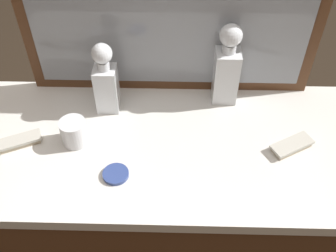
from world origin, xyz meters
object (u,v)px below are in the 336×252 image
(crystal_tumbler_far_right, at_px, (74,134))
(porcelain_dish, at_px, (116,174))
(crystal_decanter_front, at_px, (226,71))
(silver_brush_front, at_px, (292,146))
(crystal_decanter_rear, at_px, (106,84))
(silver_brush_rear, at_px, (19,141))

(crystal_tumbler_far_right, xyz_separation_m, porcelain_dish, (0.15, -0.13, -0.03))
(crystal_decanter_front, height_order, crystal_tumbler_far_right, crystal_decanter_front)
(porcelain_dish, bearing_deg, crystal_tumbler_far_right, 137.82)
(silver_brush_front, distance_m, porcelain_dish, 0.57)
(crystal_tumbler_far_right, height_order, porcelain_dish, crystal_tumbler_far_right)
(crystal_decanter_rear, xyz_separation_m, silver_brush_rear, (-0.27, -0.19, -0.09))
(silver_brush_front, distance_m, silver_brush_rear, 0.89)
(silver_brush_rear, bearing_deg, crystal_decanter_rear, 34.66)
(crystal_decanter_rear, distance_m, silver_brush_front, 0.65)
(silver_brush_rear, bearing_deg, crystal_tumbler_far_right, 4.28)
(crystal_decanter_rear, distance_m, crystal_decanter_front, 0.42)
(silver_brush_front, xyz_separation_m, silver_brush_rear, (-0.89, -0.00, 0.00))
(crystal_decanter_front, bearing_deg, silver_brush_rear, -160.06)
(crystal_decanter_rear, height_order, silver_brush_rear, crystal_decanter_rear)
(crystal_tumbler_far_right, height_order, silver_brush_rear, crystal_tumbler_far_right)
(crystal_decanter_front, bearing_deg, crystal_tumbler_far_right, -154.97)
(crystal_decanter_rear, distance_m, porcelain_dish, 0.33)
(crystal_tumbler_far_right, relative_size, silver_brush_rear, 0.59)
(crystal_decanter_rear, distance_m, crystal_tumbler_far_right, 0.21)
(crystal_tumbler_far_right, bearing_deg, porcelain_dish, -42.18)
(silver_brush_rear, bearing_deg, silver_brush_front, 0.23)
(crystal_decanter_rear, bearing_deg, silver_brush_rear, -145.34)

